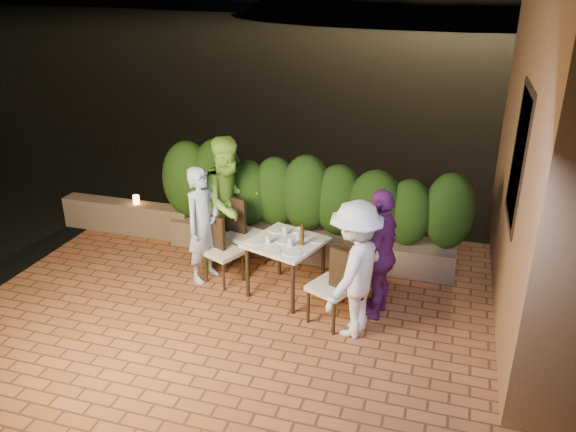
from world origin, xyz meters
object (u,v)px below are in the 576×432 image
at_px(chair_left_front, 224,251).
at_px(parapet_lamp, 136,200).
at_px(diner_green, 230,202).
at_px(chair_left_back, 245,234).
at_px(diner_white, 355,270).
at_px(chair_right_front, 331,285).
at_px(bowl, 297,231).
at_px(beer_bottle, 302,234).
at_px(diner_purple, 380,254).
at_px(chair_right_back, 354,271).
at_px(dining_table, 286,267).
at_px(diner_blue, 203,225).

distance_m(chair_left_front, parapet_lamp, 2.20).
relative_size(chair_left_front, diner_green, 0.49).
height_order(chair_left_back, diner_white, diner_white).
bearing_deg(chair_right_front, bowl, -26.46).
height_order(beer_bottle, diner_purple, diner_purple).
distance_m(bowl, chair_left_front, 1.03).
distance_m(diner_white, diner_purple, 0.52).
bearing_deg(diner_white, chair_right_front, -96.44).
bearing_deg(chair_right_front, diner_green, -8.05).
distance_m(chair_right_back, diner_green, 2.04).
relative_size(bowl, chair_right_back, 0.17).
bearing_deg(chair_left_back, parapet_lamp, 178.89).
bearing_deg(chair_right_back, parapet_lamp, 9.11).
xyz_separation_m(dining_table, diner_purple, (1.20, -0.13, 0.44)).
xyz_separation_m(chair_left_back, diner_green, (-0.23, 0.06, 0.43)).
bearing_deg(diner_blue, diner_green, -1.10).
relative_size(dining_table, chair_left_front, 0.93).
height_order(diner_purple, parapet_lamp, diner_purple).
height_order(bowl, chair_right_front, chair_right_front).
bearing_deg(diner_white, bowl, -117.17).
distance_m(diner_blue, diner_green, 0.57).
height_order(diner_white, parapet_lamp, diner_white).
height_order(bowl, parapet_lamp, bowl).
xyz_separation_m(chair_left_back, diner_blue, (-0.40, -0.47, 0.29)).
xyz_separation_m(bowl, diner_green, (-1.06, 0.29, 0.16)).
bearing_deg(diner_white, chair_left_front, -92.23).
relative_size(chair_right_front, chair_right_back, 1.04).
relative_size(beer_bottle, chair_right_back, 0.30).
bearing_deg(chair_left_front, beer_bottle, 19.16).
height_order(chair_left_back, chair_right_front, chair_left_back).
bearing_deg(chair_right_back, diner_white, 125.68).
bearing_deg(chair_left_front, diner_green, 126.25).
bearing_deg(chair_left_front, diner_white, 4.97).
height_order(beer_bottle, diner_blue, diner_blue).
bearing_deg(chair_right_back, dining_table, 24.43).
xyz_separation_m(dining_table, parapet_lamp, (-2.81, 1.10, 0.20)).
bearing_deg(beer_bottle, chair_right_front, -41.98).
height_order(bowl, chair_left_back, chair_left_back).
bearing_deg(diner_blue, chair_left_back, -23.85).
bearing_deg(diner_green, dining_table, -85.06).
height_order(diner_white, diner_purple, diner_purple).
xyz_separation_m(dining_table, chair_right_back, (0.89, -0.03, 0.10)).
height_order(bowl, diner_green, diner_green).
xyz_separation_m(diner_white, parapet_lamp, (-3.81, 1.71, -0.24)).
relative_size(beer_bottle, diner_blue, 0.18).
distance_m(dining_table, chair_left_front, 0.89).
bearing_deg(bowl, diner_white, -44.21).
relative_size(chair_left_front, diner_purple, 0.56).
bearing_deg(chair_left_back, bowl, -1.39).
distance_m(chair_left_back, diner_purple, 2.09).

